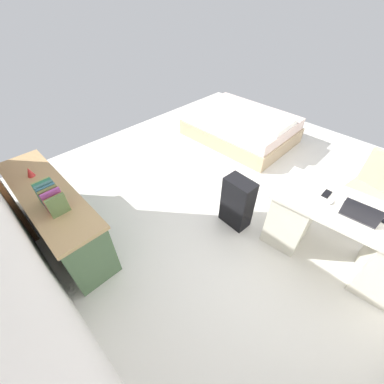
# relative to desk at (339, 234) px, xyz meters

# --- Properties ---
(ground_plane) EXTENTS (5.92, 5.92, 0.00)m
(ground_plane) POSITION_rel_desk_xyz_m (1.27, -0.09, -0.39)
(ground_plane) COLOR silver
(wall_back) EXTENTS (4.56, 0.10, 2.53)m
(wall_back) POSITION_rel_desk_xyz_m (1.27, 2.38, 0.88)
(wall_back) COLOR white
(wall_back) RESTS_ON ground_plane
(desk) EXTENTS (1.50, 0.79, 0.74)m
(desk) POSITION_rel_desk_xyz_m (0.00, 0.00, 0.00)
(desk) COLOR silver
(desk) RESTS_ON ground_plane
(office_chair) EXTENTS (0.53, 0.53, 0.94)m
(office_chair) POSITION_rel_desk_xyz_m (-0.01, -0.79, 0.03)
(office_chair) COLOR black
(office_chair) RESTS_ON ground_plane
(credenza) EXTENTS (1.80, 0.48, 0.74)m
(credenza) POSITION_rel_desk_xyz_m (2.38, 2.00, -0.02)
(credenza) COLOR #4C6B47
(credenza) RESTS_ON ground_plane
(bed) EXTENTS (1.92, 1.42, 0.58)m
(bed) POSITION_rel_desk_xyz_m (2.33, -1.45, -0.14)
(bed) COLOR tan
(bed) RESTS_ON ground_plane
(suitcase_black) EXTENTS (0.37, 0.24, 0.68)m
(suitcase_black) POSITION_rel_desk_xyz_m (1.06, 0.35, -0.05)
(suitcase_black) COLOR black
(suitcase_black) RESTS_ON ground_plane
(laptop) EXTENTS (0.33, 0.25, 0.21)m
(laptop) POSITION_rel_desk_xyz_m (-0.06, 0.06, 0.40)
(laptop) COLOR #333338
(laptop) RESTS_ON desk
(computer_mouse) EXTENTS (0.07, 0.11, 0.03)m
(computer_mouse) POSITION_rel_desk_xyz_m (0.21, 0.05, 0.37)
(computer_mouse) COLOR white
(computer_mouse) RESTS_ON desk
(cell_phone_by_mouse) EXTENTS (0.07, 0.14, 0.01)m
(cell_phone_by_mouse) POSITION_rel_desk_xyz_m (0.28, -0.05, 0.36)
(cell_phone_by_mouse) COLOR black
(cell_phone_by_mouse) RESTS_ON desk
(book_row) EXTENTS (0.35, 0.17, 0.23)m
(book_row) POSITION_rel_desk_xyz_m (2.09, 2.00, 0.46)
(book_row) COLOR #5C7644
(book_row) RESTS_ON credenza
(figurine_small) EXTENTS (0.08, 0.08, 0.11)m
(figurine_small) POSITION_rel_desk_xyz_m (2.74, 2.00, 0.40)
(figurine_small) COLOR red
(figurine_small) RESTS_ON credenza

